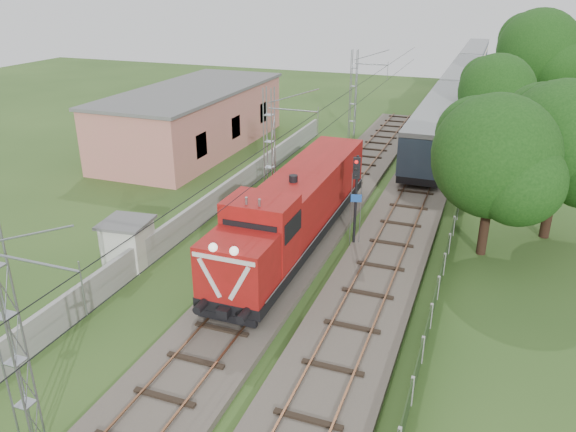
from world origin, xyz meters
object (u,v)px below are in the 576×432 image
at_px(locomotive, 296,208).
at_px(signal_post, 356,186).
at_px(coach_rake, 462,79).
at_px(relay_hut, 128,242).

relative_size(locomotive, signal_post, 3.36).
bearing_deg(coach_rake, relay_hut, -103.88).
height_order(coach_rake, signal_post, signal_post).
bearing_deg(relay_hut, signal_post, 29.76).
distance_m(coach_rake, relay_hut, 51.72).
xyz_separation_m(locomotive, relay_hut, (-7.40, -4.98, -1.07)).
xyz_separation_m(signal_post, relay_hut, (-10.40, -5.95, -2.39)).
height_order(locomotive, signal_post, signal_post).
xyz_separation_m(locomotive, signal_post, (3.00, 0.96, 1.32)).
relative_size(locomotive, coach_rake, 0.26).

